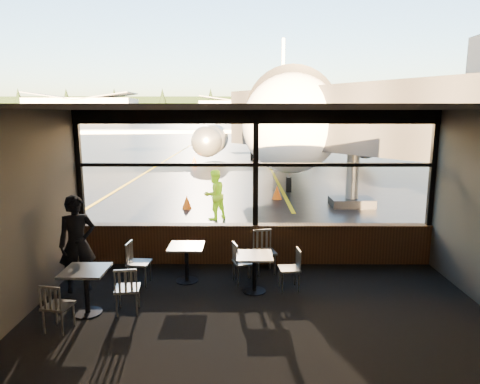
{
  "coord_description": "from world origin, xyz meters",
  "views": [
    {
      "loc": [
        -0.3,
        -9.47,
        3.42
      ],
      "look_at": [
        -0.35,
        1.0,
        1.5
      ],
      "focal_mm": 32.0,
      "sensor_mm": 36.0,
      "label": 1
    }
  ],
  "objects_px": {
    "cafe_table_mid": "(187,264)",
    "cone_extra": "(187,202)",
    "airliner": "(285,83)",
    "chair_left_s": "(58,306)",
    "chair_near_w": "(244,263)",
    "chair_mid_s": "(128,289)",
    "chair_mid_w": "(139,263)",
    "ground_crew": "(214,195)",
    "cafe_table_left": "(87,292)",
    "cone_nose": "(277,192)",
    "passenger": "(77,244)",
    "jet_bridge": "(354,141)",
    "cafe_table_near": "(254,273)",
    "cone_wing": "(194,160)",
    "chair_near_n": "(264,252)",
    "chair_near_e": "(289,269)"
  },
  "relations": [
    {
      "from": "cafe_table_left",
      "to": "cone_extra",
      "type": "relative_size",
      "value": 1.62
    },
    {
      "from": "chair_near_w",
      "to": "cone_extra",
      "type": "bearing_deg",
      "value": -179.57
    },
    {
      "from": "cafe_table_mid",
      "to": "cone_extra",
      "type": "height_order",
      "value": "cafe_table_mid"
    },
    {
      "from": "cafe_table_near",
      "to": "cone_extra",
      "type": "relative_size",
      "value": 1.51
    },
    {
      "from": "cafe_table_mid",
      "to": "chair_mid_w",
      "type": "xyz_separation_m",
      "value": [
        -0.94,
        -0.16,
        0.06
      ]
    },
    {
      "from": "chair_left_s",
      "to": "ground_crew",
      "type": "bearing_deg",
      "value": 85.78
    },
    {
      "from": "chair_mid_s",
      "to": "chair_mid_w",
      "type": "bearing_deg",
      "value": 86.46
    },
    {
      "from": "chair_near_e",
      "to": "chair_near_n",
      "type": "distance_m",
      "value": 0.96
    },
    {
      "from": "cafe_table_near",
      "to": "ground_crew",
      "type": "xyz_separation_m",
      "value": [
        -1.14,
        5.87,
        0.44
      ]
    },
    {
      "from": "cafe_table_near",
      "to": "passenger",
      "type": "height_order",
      "value": "passenger"
    },
    {
      "from": "chair_mid_s",
      "to": "ground_crew",
      "type": "bearing_deg",
      "value": 73.13
    },
    {
      "from": "cafe_table_left",
      "to": "cone_extra",
      "type": "distance_m",
      "value": 8.38
    },
    {
      "from": "airliner",
      "to": "ground_crew",
      "type": "height_order",
      "value": "airliner"
    },
    {
      "from": "cafe_table_left",
      "to": "chair_mid_w",
      "type": "xyz_separation_m",
      "value": [
        0.6,
        1.3,
        0.04
      ]
    },
    {
      "from": "jet_bridge",
      "to": "chair_mid_s",
      "type": "bearing_deg",
      "value": -126.32
    },
    {
      "from": "cafe_table_left",
      "to": "chair_near_w",
      "type": "bearing_deg",
      "value": 27.5
    },
    {
      "from": "chair_mid_s",
      "to": "chair_left_s",
      "type": "xyz_separation_m",
      "value": [
        -0.93,
        -0.64,
        -0.02
      ]
    },
    {
      "from": "chair_left_s",
      "to": "chair_near_w",
      "type": "bearing_deg",
      "value": 45.01
    },
    {
      "from": "ground_crew",
      "to": "cone_nose",
      "type": "relative_size",
      "value": 2.92
    },
    {
      "from": "chair_near_w",
      "to": "cone_nose",
      "type": "xyz_separation_m",
      "value": [
        1.38,
        8.74,
        -0.15
      ]
    },
    {
      "from": "jet_bridge",
      "to": "chair_mid_w",
      "type": "distance_m",
      "value": 9.25
    },
    {
      "from": "cone_wing",
      "to": "cafe_table_near",
      "type": "bearing_deg",
      "value": -80.62
    },
    {
      "from": "jet_bridge",
      "to": "chair_near_w",
      "type": "relative_size",
      "value": 13.27
    },
    {
      "from": "chair_near_n",
      "to": "chair_left_s",
      "type": "height_order",
      "value": "chair_near_n"
    },
    {
      "from": "chair_mid_s",
      "to": "jet_bridge",
      "type": "bearing_deg",
      "value": 45.87
    },
    {
      "from": "cafe_table_left",
      "to": "cone_nose",
      "type": "distance_m",
      "value": 10.95
    },
    {
      "from": "chair_left_s",
      "to": "cone_wing",
      "type": "relative_size",
      "value": 1.48
    },
    {
      "from": "airliner",
      "to": "cone_extra",
      "type": "relative_size",
      "value": 73.36
    },
    {
      "from": "chair_near_n",
      "to": "cone_wing",
      "type": "xyz_separation_m",
      "value": [
        -3.76,
        20.25,
        -0.19
      ]
    },
    {
      "from": "jet_bridge",
      "to": "cafe_table_mid",
      "type": "distance_m",
      "value": 8.57
    },
    {
      "from": "cafe_table_near",
      "to": "cafe_table_mid",
      "type": "relative_size",
      "value": 0.98
    },
    {
      "from": "chair_near_w",
      "to": "cone_wing",
      "type": "bearing_deg",
      "value": 172.98
    },
    {
      "from": "cafe_table_left",
      "to": "cone_extra",
      "type": "height_order",
      "value": "cafe_table_left"
    },
    {
      "from": "airliner",
      "to": "chair_left_s",
      "type": "height_order",
      "value": "airliner"
    },
    {
      "from": "cafe_table_left",
      "to": "chair_mid_w",
      "type": "distance_m",
      "value": 1.44
    },
    {
      "from": "airliner",
      "to": "cone_wing",
      "type": "bearing_deg",
      "value": -158.93
    },
    {
      "from": "airliner",
      "to": "passenger",
      "type": "bearing_deg",
      "value": -100.57
    },
    {
      "from": "cafe_table_left",
      "to": "chair_left_s",
      "type": "height_order",
      "value": "chair_left_s"
    },
    {
      "from": "chair_near_w",
      "to": "cafe_table_mid",
      "type": "bearing_deg",
      "value": -108.42
    },
    {
      "from": "chair_near_n",
      "to": "chair_left_s",
      "type": "distance_m",
      "value": 4.23
    },
    {
      "from": "airliner",
      "to": "chair_near_w",
      "type": "distance_m",
      "value": 23.42
    },
    {
      "from": "cafe_table_mid",
      "to": "cone_nose",
      "type": "bearing_deg",
      "value": 73.64
    },
    {
      "from": "chair_mid_w",
      "to": "chair_mid_s",
      "type": "bearing_deg",
      "value": 8.41
    },
    {
      "from": "chair_mid_s",
      "to": "ground_crew",
      "type": "height_order",
      "value": "ground_crew"
    },
    {
      "from": "cafe_table_mid",
      "to": "cafe_table_left",
      "type": "height_order",
      "value": "cafe_table_left"
    },
    {
      "from": "chair_mid_w",
      "to": "ground_crew",
      "type": "height_order",
      "value": "ground_crew"
    },
    {
      "from": "cafe_table_mid",
      "to": "chair_near_w",
      "type": "xyz_separation_m",
      "value": [
        1.17,
        -0.05,
        0.04
      ]
    },
    {
      "from": "cafe_table_near",
      "to": "jet_bridge",
      "type": "bearing_deg",
      "value": 62.78
    },
    {
      "from": "airliner",
      "to": "chair_near_n",
      "type": "relative_size",
      "value": 38.79
    },
    {
      "from": "jet_bridge",
      "to": "chair_near_w",
      "type": "height_order",
      "value": "jet_bridge"
    }
  ]
}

